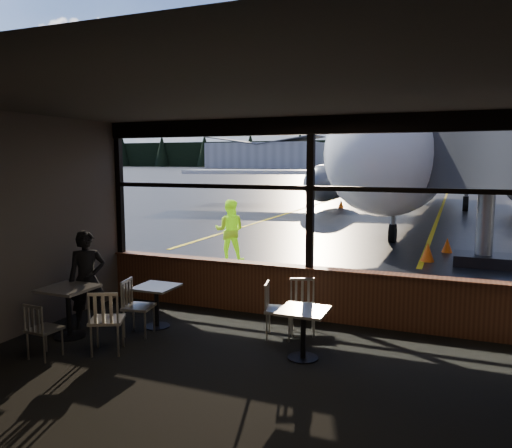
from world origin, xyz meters
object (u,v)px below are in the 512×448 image
Objects in this scene: ground_crew at (230,230)px; cafe_table_near at (303,334)px; airliner at (425,112)px; chair_left_s at (45,330)px; chair_near_w at (279,310)px; passenger at (87,279)px; cafe_table_mid at (157,307)px; chair_mid_w at (139,307)px; cafe_table_left at (69,312)px; cone_wing at (341,204)px; cone_nose at (447,245)px; chair_near_n at (303,307)px; chair_mid_s at (107,321)px; cone_extra at (428,252)px.

cafe_table_near is at bearing 107.16° from ground_crew.
ground_crew is (-3.89, 5.92, 0.49)m from cafe_table_near.
cafe_table_near is at bearing -89.39° from airliner.
airliner is at bearing 84.98° from chair_left_s.
chair_near_w reaches higher than chair_left_s.
passenger is 5.96m from ground_crew.
cafe_table_mid is at bearing -96.12° from airliner.
ground_crew is (-3.30, 5.26, 0.41)m from chair_near_w.
chair_mid_w is at bearing 85.19° from ground_crew.
cafe_table_left reaches higher than cone_wing.
chair_mid_w reaches higher than cone_nose.
chair_near_n is (2.35, 0.58, 0.09)m from cafe_table_mid.
chair_mid_s is 2.04× the size of cone_wing.
airliner is 24.31m from chair_mid_s.
chair_near_w is at bearing -29.94° from passenger.
passenger is 3.14× the size of cone_extra.
cafe_table_near is 7.11m from ground_crew.
cafe_table_left is 0.65m from passenger.
ground_crew is at bearing 49.20° from passenger.
chair_near_w is 1.09× the size of chair_left_s.
chair_near_w reaches higher than cone_wing.
cafe_table_mid is 2.08m from chair_near_w.
cone_extra is at bearing 81.24° from cafe_table_near.
chair_mid_w is (-2.69, -0.05, 0.10)m from cafe_table_near.
cafe_table_left is 0.84m from chair_left_s.
passenger is at bearing -3.01° from chair_near_n.
chair_near_w reaches higher than cafe_table_mid.
cafe_table_left is at bearing -117.86° from cone_nose.
chair_near_n is at bearing 109.77° from ground_crew.
cone_nose is (5.34, 10.11, -0.18)m from cafe_table_left.
cone_extra is at bearing 59.98° from cafe_table_left.
airliner is 50.26× the size of cafe_table_mid.
cone_wing is (-6.15, 13.12, 0.01)m from cone_nose.
cafe_table_left is at bearing -81.88° from chair_near_w.
chair_mid_s reaches higher than cone_extra.
chair_left_s is (-2.78, -1.99, -0.04)m from chair_near_w.
chair_near_w is at bearing -104.35° from cone_nose.
chair_mid_s reaches higher than chair_left_s.
chair_left_s reaches higher than cone_extra.
cafe_table_mid is at bearing -95.57° from chair_near_w.
chair_near_n is 8.83m from cone_nose.
airliner reaches higher than passenger.
cone_extra reaches higher than cone_nose.
cone_nose is (1.62, -13.24, -5.21)m from airliner.
ground_crew reaches higher than chair_mid_w.
passenger is at bearing 75.58° from ground_crew.
chair_near_n is (0.29, 0.30, -0.00)m from chair_near_w.
chair_mid_w is (-2.11, -0.71, 0.01)m from chair_near_w.
cafe_table_left is 23.24m from cone_wing.
cone_extra is at bearing -121.61° from chair_near_n.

